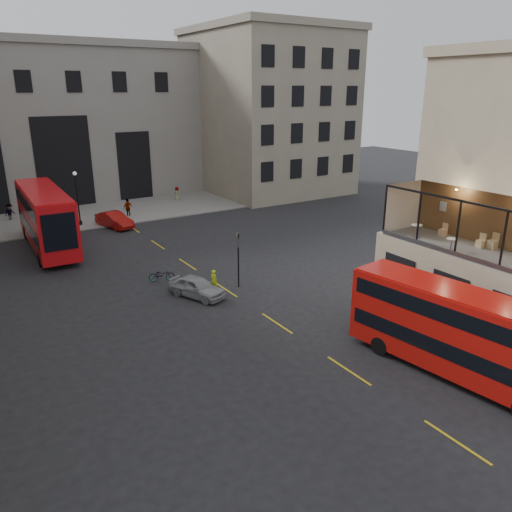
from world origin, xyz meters
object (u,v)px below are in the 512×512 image
cafe_table_mid (451,243)px  bus_near (458,329)px  traffic_light_near (238,253)px  bicycle (162,275)px  car_a (197,287)px  cafe_chair_b (480,243)px  pedestrian_b (10,212)px  street_lamp_b (78,202)px  bus_far (46,216)px  pedestrian_c (128,208)px  cafe_chair_c (493,244)px  car_b (114,220)px  cafe_table_far (417,229)px  cafe_chair_d (443,232)px  pedestrian_d (177,194)px  cyclist (214,281)px

cafe_table_mid → bus_near: bearing=-135.8°
traffic_light_near → bicycle: bearing=136.4°
car_a → cafe_chair_b: cafe_chair_b is taller
pedestrian_b → cafe_chair_b: 44.08m
street_lamp_b → pedestrian_b: (-5.48, 5.76, -1.51)m
traffic_light_near → bus_far: size_ratio=0.30×
bus_near → bicycle: size_ratio=6.03×
bicycle → pedestrian_c: 19.63m
car_a → cafe_table_mid: 15.54m
pedestrian_c → cafe_chair_c: bearing=84.2°
car_b → pedestrian_c: pedestrian_c is taller
cafe_chair_b → bus_near: bearing=-151.4°
street_lamp_b → cafe_table_far: bearing=-69.0°
cafe_table_mid → street_lamp_b: bearing=108.9°
cafe_table_far → cafe_chair_c: cafe_chair_c is taller
traffic_light_near → cafe_table_mid: bearing=-60.6°
bus_near → cafe_chair_d: bearing=44.8°
car_b → cafe_table_far: bearing=-87.3°
traffic_light_near → bus_far: bearing=119.7°
pedestrian_d → cafe_table_far: cafe_table_far is taller
pedestrian_d → cafe_chair_d: bearing=164.5°
pedestrian_d → bus_far: bearing=108.3°
cyclist → cafe_table_far: (8.62, -8.92, 4.35)m
traffic_light_near → bus_far: bus_far is taller
cyclist → cafe_table_mid: bearing=-164.2°
traffic_light_near → bus_far: (-9.06, 15.92, 0.40)m
traffic_light_near → pedestrian_b: traffic_light_near is taller
car_a → car_b: car_b is taller
street_lamp_b → pedestrian_c: bearing=10.7°
bus_far → car_b: bus_far is taller
bicycle → pedestrian_b: 24.83m
car_a → pedestrian_b: bearing=81.7°
bus_far → cafe_table_far: bearing=-57.2°
pedestrian_c → pedestrian_d: 8.90m
street_lamp_b → bus_far: bearing=-123.8°
cafe_table_mid → cafe_chair_d: 2.83m
bicycle → pedestrian_b: pedestrian_b is taller
cafe_chair_c → cafe_chair_d: (-0.22, 3.03, -0.04)m
pedestrian_b → cafe_table_far: cafe_table_far is taller
pedestrian_b → pedestrian_d: 18.27m
car_b → cyclist: cyclist is taller
pedestrian_c → cafe_chair_d: 33.62m
traffic_light_near → bus_near: bus_near is taller
cafe_chair_d → traffic_light_near: bearing=131.8°
cyclist → cafe_chair_b: (10.07, -12.09, 4.07)m
traffic_light_near → pedestrian_c: size_ratio=1.96×
pedestrian_d → cafe_table_mid: cafe_table_mid is taller
traffic_light_near → cafe_chair_c: size_ratio=4.33×
traffic_light_near → bus_far: 18.32m
street_lamp_b → bus_near: 37.69m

